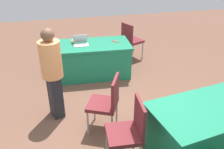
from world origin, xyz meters
TOP-DOWN VIEW (x-y plane):
  - ground_plane at (0.00, 0.00)m, footprint 14.40×14.40m
  - table_foreground at (0.03, -1.97)m, footprint 1.73×1.00m
  - table_mid_left at (-1.17, 0.73)m, footprint 1.82×1.13m
  - chair_tucked_left at (0.00, 0.70)m, footprint 0.47×0.47m
  - chair_tucked_right at (0.13, -0.02)m, footprint 0.59×0.59m
  - chair_by_pillar at (-1.08, -2.62)m, footprint 0.58×0.58m
  - person_presenter at (0.90, -0.60)m, footprint 0.43×0.43m
  - laptop_silver at (0.28, -1.98)m, footprint 0.32×0.30m
  - yarn_ball at (0.43, -2.12)m, footprint 0.09×0.09m
  - scissors_red at (-0.50, -1.98)m, footprint 0.14×0.17m

SIDE VIEW (x-z plane):
  - ground_plane at x=0.00m, z-range 0.00..0.00m
  - table_foreground at x=0.03m, z-range 0.00..0.75m
  - table_mid_left at x=-1.17m, z-range 0.00..0.75m
  - chair_tucked_right at x=0.13m, z-range 0.07..1.02m
  - chair_by_pillar at x=-1.08m, z-range 0.07..1.03m
  - chair_tucked_left at x=0.00m, z-range 0.08..1.05m
  - scissors_red at x=-0.50m, z-range 0.75..0.76m
  - laptop_silver at x=0.28m, z-range 0.68..0.89m
  - yarn_ball at x=0.43m, z-range 0.75..0.84m
  - person_presenter at x=0.90m, z-range 0.08..1.66m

